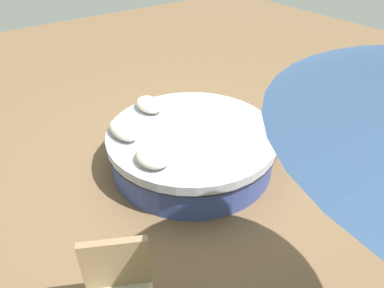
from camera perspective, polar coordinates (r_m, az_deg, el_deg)
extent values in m
plane|color=brown|center=(4.91, 0.00, -3.11)|extent=(16.00, 16.00, 0.00)
cylinder|color=#38478C|center=(4.78, 0.00, -1.15)|extent=(2.18, 2.18, 0.41)
cylinder|color=black|center=(4.66, 0.00, 0.91)|extent=(2.26, 2.26, 0.02)
cylinder|color=#B2B7C6|center=(4.63, 0.00, 1.56)|extent=(2.25, 2.25, 0.13)
ellipsoid|color=beige|center=(5.06, -6.97, 6.42)|extent=(0.48, 0.33, 0.18)
ellipsoid|color=beige|center=(4.54, -11.14, 2.27)|extent=(0.56, 0.29, 0.16)
ellipsoid|color=beige|center=(4.01, -6.33, -2.01)|extent=(0.47, 0.38, 0.17)
cube|color=#997A56|center=(2.90, -12.29, -18.44)|extent=(0.30, 0.49, 0.50)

